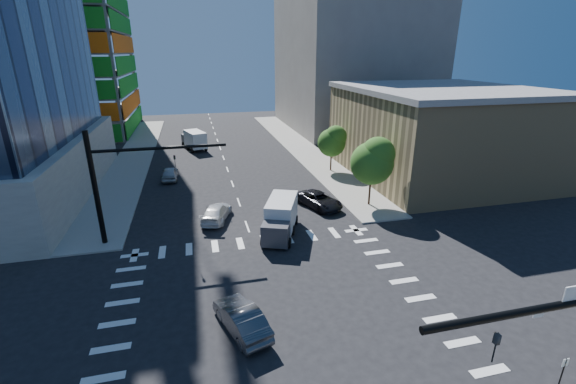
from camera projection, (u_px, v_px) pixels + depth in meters
name	position (u px, v px, depth m)	size (l,w,h in m)	color
ground	(276.00, 310.00, 22.87)	(160.00, 160.00, 0.00)	black
road_markings	(276.00, 310.00, 22.87)	(20.00, 20.00, 0.01)	silver
sidewalk_ne	(299.00, 146.00, 62.13)	(5.00, 60.00, 0.15)	gray
sidewalk_nw	(135.00, 156.00, 56.49)	(5.00, 60.00, 0.15)	gray
commercial_building	(438.00, 132.00, 46.75)	(20.50, 22.50, 10.60)	tan
bg_building_ne	(351.00, 54.00, 74.30)	(24.00, 30.00, 28.00)	slate
signal_mast_nw	(115.00, 177.00, 29.21)	(10.20, 0.40, 9.00)	black
tree_south	(374.00, 160.00, 36.79)	(4.16, 4.16, 6.82)	#382316
tree_north	(333.00, 141.00, 48.03)	(3.54, 3.52, 5.78)	#382316
no_parking_sign	(562.00, 374.00, 16.61)	(0.30, 0.06, 2.20)	black
car_nb_far	(319.00, 200.00, 37.81)	(2.45, 5.31, 1.47)	black
car_sb_near	(216.00, 212.00, 34.95)	(2.04, 5.01, 1.46)	silver
car_sb_mid	(170.00, 173.00, 46.00)	(1.81, 4.49, 1.53)	#A8ACB0
car_sb_cross	(241.00, 318.00, 21.01)	(1.61, 4.63, 1.52)	#48494D
box_truck_near	(280.00, 221.00, 31.81)	(4.26, 6.00, 2.90)	black
box_truck_far	(194.00, 141.00, 60.34)	(4.00, 6.07, 2.94)	black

